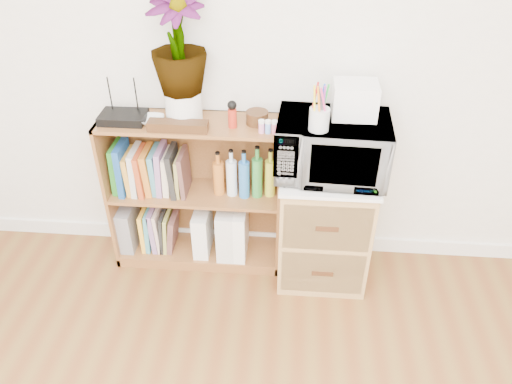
# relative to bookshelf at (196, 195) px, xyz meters

# --- Properties ---
(skirting_board) EXTENTS (4.00, 0.02, 0.10)m
(skirting_board) POSITION_rel_bookshelf_xyz_m (0.35, 0.14, -0.42)
(skirting_board) COLOR white
(skirting_board) RESTS_ON ground
(bookshelf) EXTENTS (1.00, 0.30, 0.95)m
(bookshelf) POSITION_rel_bookshelf_xyz_m (0.00, 0.00, 0.00)
(bookshelf) COLOR brown
(bookshelf) RESTS_ON ground
(wicker_unit) EXTENTS (0.50, 0.45, 0.70)m
(wicker_unit) POSITION_rel_bookshelf_xyz_m (0.75, -0.08, -0.12)
(wicker_unit) COLOR #9E7542
(wicker_unit) RESTS_ON ground
(microwave) EXTENTS (0.59, 0.41, 0.31)m
(microwave) POSITION_rel_bookshelf_xyz_m (0.75, -0.08, 0.40)
(microwave) COLOR white
(microwave) RESTS_ON wicker_unit
(pen_cup) EXTENTS (0.10, 0.10, 0.11)m
(pen_cup) POSITION_rel_bookshelf_xyz_m (0.67, -0.19, 0.61)
(pen_cup) COLOR silver
(pen_cup) RESTS_ON microwave
(small_appliance) EXTENTS (0.22, 0.18, 0.17)m
(small_appliance) POSITION_rel_bookshelf_xyz_m (0.85, -0.03, 0.65)
(small_appliance) COLOR white
(small_appliance) RESTS_ON microwave
(router) EXTENTS (0.24, 0.16, 0.04)m
(router) POSITION_rel_bookshelf_xyz_m (-0.35, -0.02, 0.50)
(router) COLOR black
(router) RESTS_ON bookshelf
(white_bowl) EXTENTS (0.13, 0.13, 0.03)m
(white_bowl) POSITION_rel_bookshelf_xyz_m (-0.20, -0.03, 0.49)
(white_bowl) COLOR white
(white_bowl) RESTS_ON bookshelf
(plant_pot) EXTENTS (0.19, 0.19, 0.16)m
(plant_pot) POSITION_rel_bookshelf_xyz_m (-0.03, 0.02, 0.56)
(plant_pot) COLOR white
(plant_pot) RESTS_ON bookshelf
(potted_plant) EXTENTS (0.29, 0.29, 0.51)m
(potted_plant) POSITION_rel_bookshelf_xyz_m (-0.03, 0.02, 0.89)
(potted_plant) COLOR #36722D
(potted_plant) RESTS_ON plant_pot
(trinket_box) EXTENTS (0.31, 0.08, 0.05)m
(trinket_box) POSITION_rel_bookshelf_xyz_m (-0.04, -0.10, 0.50)
(trinket_box) COLOR #321A0D
(trinket_box) RESTS_ON bookshelf
(kokeshi_doll) EXTENTS (0.04, 0.04, 0.10)m
(kokeshi_doll) POSITION_rel_bookshelf_xyz_m (0.23, -0.04, 0.53)
(kokeshi_doll) COLOR #AE2615
(kokeshi_doll) RESTS_ON bookshelf
(wooden_bowl) EXTENTS (0.12, 0.12, 0.07)m
(wooden_bowl) POSITION_rel_bookshelf_xyz_m (0.36, 0.01, 0.51)
(wooden_bowl) COLOR #35200E
(wooden_bowl) RESTS_ON bookshelf
(paint_jars) EXTENTS (0.12, 0.04, 0.06)m
(paint_jars) POSITION_rel_bookshelf_xyz_m (0.42, -0.09, 0.51)
(paint_jars) COLOR pink
(paint_jars) RESTS_ON bookshelf
(file_box) EXTENTS (0.09, 0.23, 0.29)m
(file_box) POSITION_rel_bookshelf_xyz_m (-0.44, 0.00, -0.26)
(file_box) COLOR gray
(file_box) RESTS_ON bookshelf
(magazine_holder_left) EXTENTS (0.09, 0.23, 0.29)m
(magazine_holder_left) POSITION_rel_bookshelf_xyz_m (0.02, -0.01, -0.26)
(magazine_holder_left) COLOR white
(magazine_holder_left) RESTS_ON bookshelf
(magazine_holder_mid) EXTENTS (0.10, 0.26, 0.33)m
(magazine_holder_mid) POSITION_rel_bookshelf_xyz_m (0.18, -0.01, -0.24)
(magazine_holder_mid) COLOR silver
(magazine_holder_mid) RESTS_ON bookshelf
(magazine_holder_right) EXTENTS (0.10, 0.26, 0.33)m
(magazine_holder_right) POSITION_rel_bookshelf_xyz_m (0.25, -0.01, -0.24)
(magazine_holder_right) COLOR white
(magazine_holder_right) RESTS_ON bookshelf
(cookbooks) EXTENTS (0.43, 0.20, 0.31)m
(cookbooks) POSITION_rel_bookshelf_xyz_m (-0.26, 0.00, 0.16)
(cookbooks) COLOR #237B20
(cookbooks) RESTS_ON bookshelf
(liquor_bottles) EXTENTS (0.43, 0.07, 0.31)m
(liquor_bottles) POSITION_rel_bookshelf_xyz_m (0.33, 0.00, 0.17)
(liquor_bottles) COLOR #B36221
(liquor_bottles) RESTS_ON bookshelf
(lower_books) EXTENTS (0.22, 0.19, 0.28)m
(lower_books) POSITION_rel_bookshelf_xyz_m (-0.25, 0.00, -0.27)
(lower_books) COLOR yellow
(lower_books) RESTS_ON bookshelf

